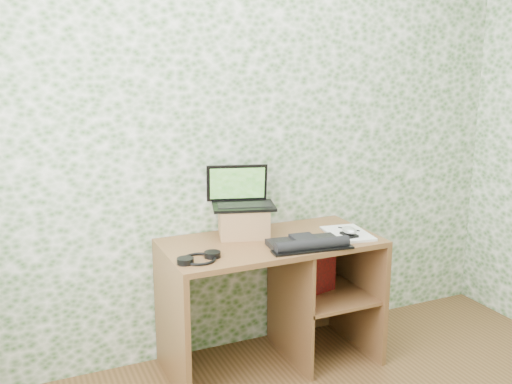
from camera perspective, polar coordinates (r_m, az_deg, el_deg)
name	(u,v)px	position (r m, az deg, el deg)	size (l,w,h in m)	color
wall_back	(249,135)	(3.33, -0.73, 5.70)	(3.50, 3.50, 0.00)	white
desk	(281,282)	(3.33, 2.51, -8.95)	(1.20, 0.60, 0.75)	brown
riser	(244,222)	(3.24, -1.25, -2.98)	(0.27, 0.23, 0.16)	brown
laptop	(241,197)	(3.24, -1.52, -0.47)	(0.40, 0.34, 0.23)	black
keyboard	(307,243)	(3.07, 5.15, -5.13)	(0.45, 0.27, 0.06)	black
headphones	(199,258)	(2.88, -5.71, -6.62)	(0.24, 0.21, 0.03)	black
notepad	(348,234)	(3.32, 9.15, -4.12)	(0.22, 0.31, 0.01)	silver
mouse	(349,232)	(3.25, 9.31, -4.01)	(0.07, 0.11, 0.04)	silver
pen	(349,229)	(3.37, 9.27, -3.67)	(0.01, 0.01, 0.13)	black
red_box	(318,270)	(3.39, 6.19, -7.81)	(0.22, 0.07, 0.27)	#980E0D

